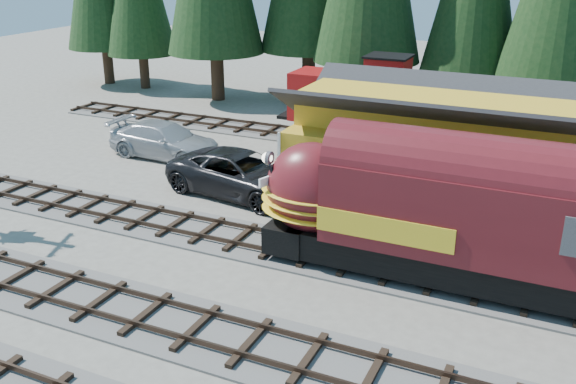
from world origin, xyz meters
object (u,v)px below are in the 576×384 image
at_px(pickup_truck_a, 243,174).
at_px(pickup_truck_b, 165,140).
at_px(locomotive, 459,221).
at_px(caboose, 371,104).
at_px(depot, 440,141).

relative_size(pickup_truck_a, pickup_truck_b, 1.12).
height_order(locomotive, caboose, caboose).
height_order(locomotive, pickup_truck_a, locomotive).
height_order(locomotive, pickup_truck_b, locomotive).
distance_m(depot, pickup_truck_a, 8.75).
bearing_deg(locomotive, caboose, 118.18).
bearing_deg(pickup_truck_b, caboose, -53.01).
distance_m(locomotive, pickup_truck_b, 18.34).
bearing_deg(caboose, depot, -54.37).
bearing_deg(depot, locomotive, -71.90).
relative_size(depot, locomotive, 0.88).
distance_m(depot, locomotive, 6.87).
bearing_deg(depot, pickup_truck_a, -165.11).
xyz_separation_m(caboose, pickup_truck_a, (-2.86, -9.69, -1.37)).
height_order(depot, caboose, depot).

